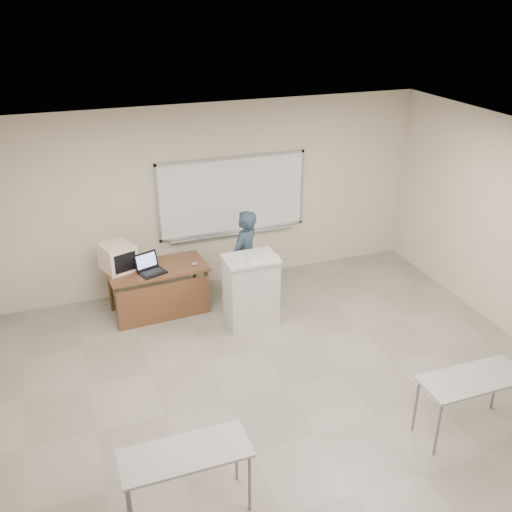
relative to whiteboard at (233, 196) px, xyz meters
name	(u,v)px	position (x,y,z in m)	size (l,w,h in m)	color
floor	(317,435)	(-0.30, -3.97, -1.49)	(7.00, 8.00, 0.01)	gray
whiteboard	(233,196)	(0.00, 0.00, 0.00)	(2.48, 0.10, 1.31)	white
student_desks	(387,479)	(-0.30, -5.32, -0.81)	(4.40, 2.20, 0.73)	#A5A4A0
instructor_desk	(159,282)	(-1.42, -0.78, -0.93)	(1.47, 0.73, 0.75)	brown
podium	(251,290)	(-0.21, -1.47, -0.94)	(0.76, 0.56, 1.07)	beige
crt_monitor	(117,257)	(-1.97, -0.54, -0.53)	(0.44, 0.49, 0.42)	beige
laptop	(152,268)	(-1.52, -0.79, -0.67)	(0.37, 0.34, 0.27)	black
mouse	(194,264)	(-0.87, -0.78, -0.71)	(0.09, 0.06, 0.04)	#979B9E
keyboard	(264,259)	(-0.06, -1.59, -0.40)	(0.46, 0.15, 0.03)	beige
presenter	(245,259)	(-0.10, -0.90, -0.70)	(0.57, 0.38, 1.56)	black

